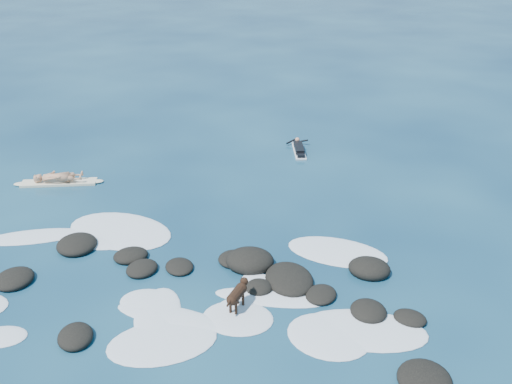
# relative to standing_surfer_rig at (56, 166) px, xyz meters

# --- Properties ---
(ground) EXTENTS (160.00, 160.00, 0.00)m
(ground) POSITION_rel_standing_surfer_rig_xyz_m (6.38, -5.89, -0.79)
(ground) COLOR #0A2642
(ground) RESTS_ON ground
(reef_rocks) EXTENTS (13.04, 7.09, 0.64)m
(reef_rocks) POSITION_rel_standing_surfer_rig_xyz_m (7.71, -6.25, -0.68)
(reef_rocks) COLOR black
(reef_rocks) RESTS_ON ground
(breaking_foam) EXTENTS (14.06, 8.45, 0.12)m
(breaking_foam) POSITION_rel_standing_surfer_rig_xyz_m (6.51, -6.45, -0.78)
(breaking_foam) COLOR white
(breaking_foam) RESTS_ON ground
(standing_surfer_rig) EXTENTS (3.53, 1.10, 2.01)m
(standing_surfer_rig) POSITION_rel_standing_surfer_rig_xyz_m (0.00, 0.00, 0.00)
(standing_surfer_rig) COLOR #F1E4C1
(standing_surfer_rig) RESTS_ON ground
(paddling_surfer_rig) EXTENTS (1.04, 2.34, 0.40)m
(paddling_surfer_rig) POSITION_rel_standing_surfer_rig_xyz_m (9.50, 4.32, -0.66)
(paddling_surfer_rig) COLOR white
(paddling_surfer_rig) RESTS_ON ground
(dog) EXTENTS (0.58, 1.22, 0.80)m
(dog) POSITION_rel_standing_surfer_rig_xyz_m (8.08, -7.38, -0.26)
(dog) COLOR black
(dog) RESTS_ON ground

